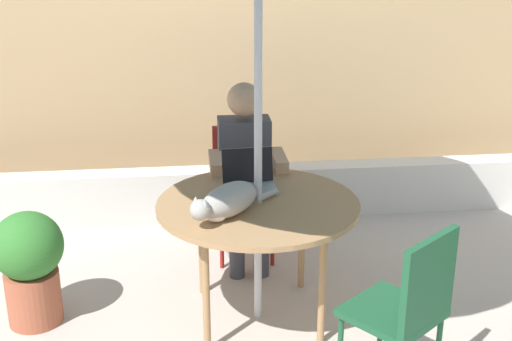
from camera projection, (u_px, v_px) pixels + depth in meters
The scene contains 10 objects.
ground_plane at pixel (258, 316), 4.07m from camera, with size 14.00×14.00×0.00m, color #ADA399.
fence_back at pixel (229, 77), 5.67m from camera, with size 5.85×0.08×1.96m, color tan.
planter_wall_low at pixel (236, 192), 5.36m from camera, with size 5.26×0.20×0.40m, color beige.
patio_table at pixel (258, 211), 3.84m from camera, with size 1.13×1.13×0.73m.
chair_occupied at pixel (243, 181), 4.71m from camera, with size 0.40×0.40×0.89m.
chair_empty at pixel (408, 303), 3.22m from camera, with size 0.56×0.56×0.89m.
person_seated at pixel (245, 165), 4.50m from camera, with size 0.48×0.48×1.23m.
laptop at pixel (249, 176), 4.02m from camera, with size 0.32×0.27×0.21m.
cat at pixel (226, 202), 3.61m from camera, with size 0.50×0.48×0.17m.
potted_plant_by_chair at pixel (30, 263), 3.89m from camera, with size 0.40×0.40×0.68m.
Camera 1 is at (-0.41, -3.50, 2.22)m, focal length 48.38 mm.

